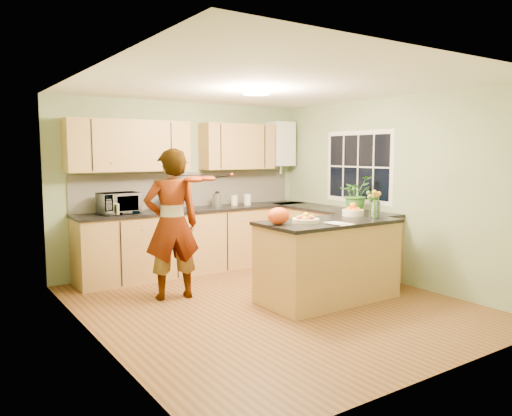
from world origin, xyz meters
TOP-DOWN VIEW (x-y plane):
  - floor at (0.00, 0.00)m, footprint 4.50×4.50m
  - ceiling at (0.00, 0.00)m, footprint 4.00×4.50m
  - wall_back at (0.00, 2.25)m, footprint 4.00×0.02m
  - wall_front at (0.00, -2.25)m, footprint 4.00×0.02m
  - wall_left at (-2.00, 0.00)m, footprint 0.02×4.50m
  - wall_right at (2.00, 0.00)m, footprint 0.02×4.50m
  - back_counter at (0.10, 1.95)m, footprint 3.64×0.62m
  - right_counter at (1.70, 0.85)m, footprint 0.62×2.24m
  - splashback at (0.10, 2.23)m, footprint 3.60×0.02m
  - upper_cabinets at (-0.18, 2.08)m, footprint 3.20×0.34m
  - boiler at (1.70, 2.09)m, footprint 0.40×0.30m
  - window_right at (1.99, 0.60)m, footprint 0.01×1.30m
  - light_switch at (-1.99, -0.60)m, footprint 0.02×0.09m
  - ceiling_lamp at (0.00, 0.30)m, footprint 0.30×0.30m
  - peninsula_island at (0.68, -0.23)m, footprint 1.67×0.86m
  - fruit_dish at (0.33, -0.23)m, footprint 0.31×0.31m
  - orange_bowl at (1.23, -0.08)m, footprint 0.27×0.27m
  - flower_vase at (1.28, -0.41)m, footprint 0.24×0.24m
  - orange_bag at (-0.02, -0.18)m, footprint 0.30×0.28m
  - papers at (0.58, -0.53)m, footprint 0.21×0.28m
  - violinist at (-0.83, 0.87)m, footprint 0.73×0.56m
  - violin at (-0.63, 0.65)m, footprint 0.63×0.55m
  - microwave at (-1.11, 1.93)m, footprint 0.54×0.39m
  - blue_box at (-0.33, 1.97)m, footprint 0.32×0.29m
  - kettle at (0.42, 1.97)m, footprint 0.15×0.15m
  - jar_cream at (0.74, 2.00)m, footprint 0.12×0.12m
  - jar_white at (0.95, 1.95)m, footprint 0.12×0.12m
  - potted_plant at (1.70, 0.35)m, footprint 0.50×0.46m

SIDE VIEW (x-z plane):
  - floor at x=0.00m, z-range 0.00..0.00m
  - back_counter at x=0.10m, z-range 0.00..0.94m
  - right_counter at x=1.70m, z-range 0.00..0.94m
  - peninsula_island at x=0.68m, z-range 0.00..0.96m
  - violinist at x=-0.83m, z-range 0.00..1.81m
  - papers at x=0.58m, z-range 0.96..0.97m
  - fruit_dish at x=0.33m, z-range 0.95..1.06m
  - jar_cream at x=0.74m, z-range 0.94..1.10m
  - jar_white at x=0.95m, z-range 0.94..1.11m
  - orange_bowl at x=1.23m, z-range 0.95..1.10m
  - blue_box at x=-0.33m, z-range 0.94..1.15m
  - kettle at x=0.42m, z-range 0.91..1.19m
  - orange_bag at x=-0.02m, z-range 0.96..1.15m
  - microwave at x=-1.11m, z-range 0.94..1.23m
  - potted_plant at x=1.70m, z-range 0.94..1.44m
  - splashback at x=0.10m, z-range 0.94..1.46m
  - wall_back at x=0.00m, z-range 0.00..2.50m
  - wall_front at x=0.00m, z-range 0.00..2.50m
  - wall_left at x=-2.00m, z-range 0.00..2.50m
  - wall_right at x=2.00m, z-range 0.00..2.50m
  - flower_vase at x=1.28m, z-range 1.03..1.48m
  - light_switch at x=-1.99m, z-range 1.26..1.34m
  - violin at x=-0.63m, z-range 1.37..1.52m
  - window_right at x=1.99m, z-range 1.02..2.08m
  - upper_cabinets at x=-0.18m, z-range 1.50..2.20m
  - boiler at x=1.70m, z-range 1.47..2.33m
  - ceiling_lamp at x=0.00m, z-range 2.43..2.50m
  - ceiling at x=0.00m, z-range 2.49..2.51m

